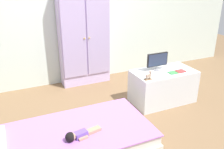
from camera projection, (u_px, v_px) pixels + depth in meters
name	position (u px, v px, depth m)	size (l,w,h in m)	color
ground_plane	(114.00, 126.00, 3.06)	(10.00, 10.00, 0.02)	brown
back_wall	(72.00, 0.00, 3.87)	(6.40, 0.05, 2.70)	silver
bed	(66.00, 143.00, 2.56)	(1.82, 0.89, 0.24)	silver
doll	(77.00, 135.00, 2.42)	(0.39, 0.15, 0.10)	#6B4CB2
wardrobe	(84.00, 36.00, 3.97)	(0.80, 0.29, 1.61)	silver
tv_stand	(163.00, 86.00, 3.56)	(0.89, 0.49, 0.47)	silver
tv_monitor	(157.00, 60.00, 3.46)	(0.32, 0.10, 0.25)	#99999E
rocking_horse_toy	(149.00, 76.00, 3.17)	(0.10, 0.04, 0.12)	#8E6642
book_green	(173.00, 73.00, 3.40)	(0.12, 0.10, 0.01)	#429E51
book_red	(180.00, 71.00, 3.45)	(0.13, 0.09, 0.01)	#CC3838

